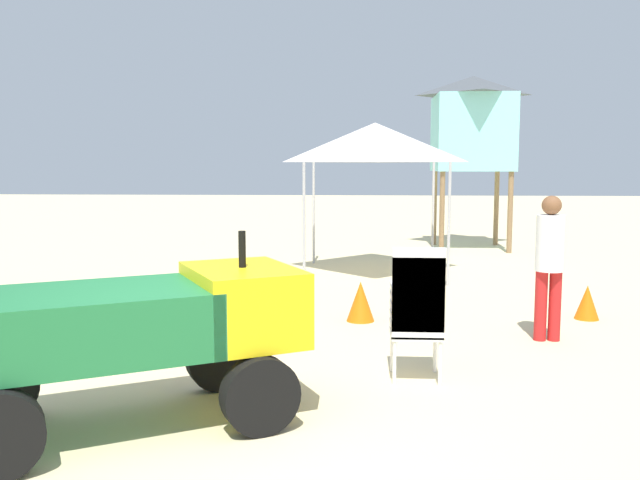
# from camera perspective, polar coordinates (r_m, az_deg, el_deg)

# --- Properties ---
(ground) EXTENTS (80.00, 80.00, 0.00)m
(ground) POSITION_cam_1_polar(r_m,az_deg,el_deg) (5.35, -9.93, -16.02)
(ground) COLOR beige
(utility_cart) EXTENTS (2.81, 2.26, 1.50)m
(utility_cart) POSITION_cam_1_polar(r_m,az_deg,el_deg) (5.40, -14.80, -7.17)
(utility_cart) COLOR #1E6B38
(utility_cart) RESTS_ON ground
(stacked_plastic_chairs) EXTENTS (0.48, 0.48, 1.29)m
(stacked_plastic_chairs) POSITION_cam_1_polar(r_m,az_deg,el_deg) (6.32, 8.27, -5.42)
(stacked_plastic_chairs) COLOR silver
(stacked_plastic_chairs) RESTS_ON ground
(surfboard_pile) EXTENTS (2.54, 0.86, 0.32)m
(surfboard_pile) POSITION_cam_1_polar(r_m,az_deg,el_deg) (8.92, -17.65, -6.00)
(surfboard_pile) COLOR white
(surfboard_pile) RESTS_ON ground
(lifeguard_near_center) EXTENTS (0.32, 0.32, 1.69)m
(lifeguard_near_center) POSITION_cam_1_polar(r_m,az_deg,el_deg) (8.12, 18.98, -1.46)
(lifeguard_near_center) COLOR red
(lifeguard_near_center) RESTS_ON ground
(popup_canopy) EXTENTS (2.49, 2.49, 2.81)m
(popup_canopy) POSITION_cam_1_polar(r_m,az_deg,el_deg) (12.49, 4.72, 8.26)
(popup_canopy) COLOR #B2B2B7
(popup_canopy) RESTS_ON ground
(lifeguard_tower) EXTENTS (1.98, 1.98, 4.13)m
(lifeguard_tower) POSITION_cam_1_polar(r_m,az_deg,el_deg) (16.65, 12.87, 9.65)
(lifeguard_tower) COLOR olive
(lifeguard_tower) RESTS_ON ground
(traffic_cone_near) EXTENTS (0.32, 0.32, 0.45)m
(traffic_cone_near) POSITION_cam_1_polar(r_m,az_deg,el_deg) (9.55, 21.81, -4.95)
(traffic_cone_near) COLOR orange
(traffic_cone_near) RESTS_ON ground
(traffic_cone_far) EXTENTS (0.37, 0.37, 0.52)m
(traffic_cone_far) POSITION_cam_1_polar(r_m,az_deg,el_deg) (8.78, 3.48, -5.23)
(traffic_cone_far) COLOR orange
(traffic_cone_far) RESTS_ON ground
(cooler_box) EXTENTS (0.57, 0.38, 0.41)m
(cooler_box) POSITION_cam_1_polar(r_m,az_deg,el_deg) (7.52, -6.57, -7.69)
(cooler_box) COLOR red
(cooler_box) RESTS_ON ground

